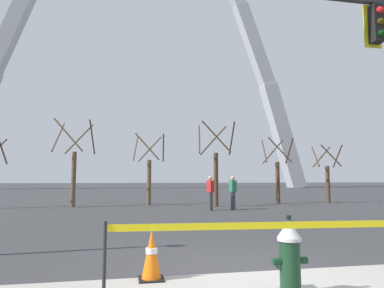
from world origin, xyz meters
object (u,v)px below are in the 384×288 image
Objects in this scene: monument_arch at (141,43)px; pedestrian_standing_center at (233,192)px; pedestrian_walking_left at (210,193)px; fire_hydrant at (289,257)px; traffic_cone_by_hydrant at (152,255)px.

monument_arch is 43.82m from pedestrian_standing_center.
pedestrian_walking_left is (1.96, -37.77, -22.38)m from monument_arch.
fire_hydrant is at bearing -98.97° from pedestrian_walking_left.
traffic_cone_by_hydrant is 0.01× the size of monument_arch.
pedestrian_walking_left is at bearing -169.04° from pedestrian_standing_center.
fire_hydrant is 0.62× the size of pedestrian_walking_left.
traffic_cone_by_hydrant is at bearing 149.64° from fire_hydrant.
fire_hydrant is 1.36× the size of traffic_cone_by_hydrant.
monument_arch is at bearing 90.20° from fire_hydrant.
pedestrian_walking_left and pedestrian_standing_center have the same top height.
fire_hydrant is at bearing -89.80° from monument_arch.
fire_hydrant reaches higher than traffic_cone_by_hydrant.
pedestrian_walking_left reaches higher than fire_hydrant.
pedestrian_standing_center is (1.17, 0.23, 0.00)m from pedestrian_walking_left.
pedestrian_standing_center is at bearing -85.24° from monument_arch.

